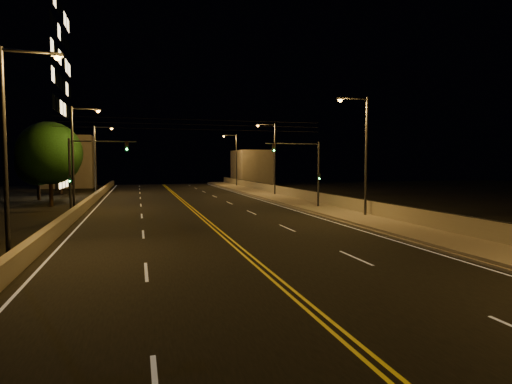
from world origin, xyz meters
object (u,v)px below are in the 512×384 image
object	(u,v)px
streetlight_2	(273,155)
tree_1	(38,165)
traffic_signal_left	(84,168)
streetlight_4	(11,139)
tree_2	(60,162)
tree_0	(50,153)
streetlight_5	(76,151)
traffic_signal_right	(308,167)
streetlight_6	(97,155)
streetlight_3	(235,157)
streetlight_1	(363,149)

from	to	relation	value
streetlight_2	tree_1	distance (m)	27.23
streetlight_2	traffic_signal_left	xyz separation A→B (m)	(-20.32, -15.21, -1.40)
streetlight_4	tree_2	xyz separation A→B (m)	(-4.82, 41.88, -0.89)
streetlight_2	tree_0	world-z (taller)	streetlight_2
traffic_signal_left	tree_1	size ratio (longest dim) A/B	0.96
traffic_signal_left	streetlight_2	bearing A→B (deg)	36.81
streetlight_5	traffic_signal_right	distance (m)	20.52
streetlight_6	tree_2	distance (m)	5.17
streetlight_3	traffic_signal_left	bearing A→B (deg)	-118.94
streetlight_6	streetlight_1	bearing A→B (deg)	-56.14
streetlight_3	traffic_signal_right	bearing A→B (deg)	-92.37
streetlight_1	streetlight_6	xyz separation A→B (m)	(-21.44, 31.95, 0.00)
streetlight_3	tree_0	world-z (taller)	streetlight_3
streetlight_1	streetlight_2	size ratio (longest dim) A/B	1.00
streetlight_4	tree_1	bearing A→B (deg)	99.86
streetlight_1	tree_2	world-z (taller)	streetlight_1
streetlight_3	traffic_signal_left	world-z (taller)	streetlight_3
traffic_signal_left	tree_2	bearing A→B (deg)	102.58
streetlight_3	streetlight_4	xyz separation A→B (m)	(-21.44, -51.97, 0.00)
streetlight_1	tree_1	size ratio (longest dim) A/B	1.43
streetlight_2	tree_2	xyz separation A→B (m)	(-26.27, 11.44, -0.89)
streetlight_4	traffic_signal_right	bearing A→B (deg)	37.40
tree_0	tree_2	world-z (taller)	tree_0
streetlight_4	tree_0	world-z (taller)	streetlight_4
streetlight_5	tree_0	xyz separation A→B (m)	(-2.96, 4.77, -0.10)
streetlight_3	streetlight_5	xyz separation A→B (m)	(-21.44, -32.03, 0.00)
traffic_signal_right	tree_1	bearing A→B (deg)	145.81
streetlight_2	tree_1	world-z (taller)	streetlight_2
streetlight_3	tree_1	xyz separation A→B (m)	(-27.11, -19.36, -1.24)
streetlight_4	traffic_signal_right	size ratio (longest dim) A/B	1.49
streetlight_1	traffic_signal_left	world-z (taller)	streetlight_1
tree_0	streetlight_6	bearing A→B (deg)	79.20
streetlight_6	tree_1	world-z (taller)	streetlight_6
tree_0	streetlight_2	bearing A→B (deg)	13.21
streetlight_5	streetlight_6	bearing A→B (deg)	90.00
streetlight_6	tree_0	world-z (taller)	streetlight_6
streetlight_6	streetlight_5	bearing A→B (deg)	-90.00
streetlight_1	tree_1	world-z (taller)	streetlight_1
streetlight_3	traffic_signal_right	world-z (taller)	streetlight_3
traffic_signal_left	tree_0	bearing A→B (deg)	113.31
streetlight_1	streetlight_5	bearing A→B (deg)	151.49
streetlight_2	streetlight_5	distance (m)	23.87
streetlight_3	traffic_signal_right	size ratio (longest dim) A/B	1.49
streetlight_3	streetlight_5	world-z (taller)	same
streetlight_6	tree_1	distance (m)	9.59
streetlight_1	streetlight_2	world-z (taller)	same
streetlight_3	tree_0	size ratio (longest dim) A/B	1.11
streetlight_5	traffic_signal_right	world-z (taller)	streetlight_5
streetlight_1	tree_2	bearing A→B (deg)	128.03
streetlight_1	tree_2	xyz separation A→B (m)	(-26.27, 33.59, -0.89)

